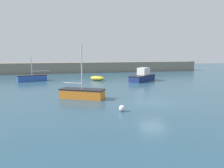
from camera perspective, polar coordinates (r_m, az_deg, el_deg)
name	(u,v)px	position (r m, az deg, el deg)	size (l,w,h in m)	color
ground_plane	(153,103)	(21.13, 10.62, -5.00)	(120.00, 120.00, 0.20)	#284C60
harbor_breakwater	(99,67)	(51.68, -3.54, 4.44)	(48.37, 3.40, 2.33)	gray
sailboat_tall_mast	(82,93)	(22.67, -7.79, -2.41)	(4.76, 3.54, 5.41)	orange
sailboat_twin_hulled	(32,78)	(37.87, -20.14, 1.50)	(5.17, 2.63, 4.17)	#2D56B7
rowboat_white_midwater	(97,78)	(36.58, -3.86, 1.53)	(2.80, 2.77, 0.73)	yellow
motorboat_grey_hull	(143,76)	(36.07, 7.99, 2.00)	(5.36, 4.89, 2.15)	navy
mooring_buoy_white	(122,108)	(17.66, 2.65, -6.34)	(0.51, 0.51, 0.51)	white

